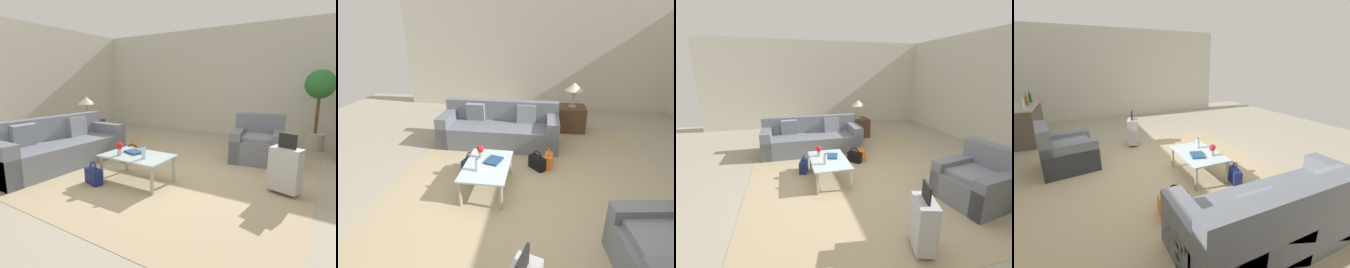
% 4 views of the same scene
% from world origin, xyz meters
% --- Properties ---
extents(ground_plane, '(12.00, 12.00, 0.00)m').
position_xyz_m(ground_plane, '(0.00, 0.00, 0.00)').
color(ground_plane, '#A89E89').
extents(wall_right, '(0.12, 8.00, 3.10)m').
position_xyz_m(wall_right, '(5.06, 0.00, 1.55)').
color(wall_right, beige).
rests_on(wall_right, ground).
extents(area_rug, '(5.20, 4.40, 0.01)m').
position_xyz_m(area_rug, '(-0.60, 0.20, 0.00)').
color(area_rug, tan).
rests_on(area_rug, ground).
extents(couch, '(0.96, 2.47, 0.88)m').
position_xyz_m(couch, '(-2.20, -0.60, 0.30)').
color(couch, slate).
rests_on(couch, ground).
extents(armchair, '(1.09, 1.07, 0.90)m').
position_xyz_m(armchair, '(0.89, 1.67, 0.30)').
color(armchair, slate).
rests_on(armchair, ground).
extents(coffee_table, '(1.05, 0.68, 0.43)m').
position_xyz_m(coffee_table, '(-0.40, -0.50, 0.37)').
color(coffee_table, silver).
rests_on(coffee_table, ground).
extents(water_bottle, '(0.06, 0.06, 0.20)m').
position_xyz_m(water_bottle, '(-0.20, -0.60, 0.52)').
color(water_bottle, silver).
rests_on(water_bottle, coffee_table).
extents(coffee_table_book, '(0.33, 0.29, 0.03)m').
position_xyz_m(coffee_table_book, '(-0.52, -0.42, 0.44)').
color(coffee_table_book, navy).
rests_on(coffee_table_book, coffee_table).
extents(flower_vase, '(0.11, 0.11, 0.21)m').
position_xyz_m(flower_vase, '(-0.62, -0.65, 0.55)').
color(flower_vase, '#B2B7BC').
rests_on(flower_vase, coffee_table).
extents(bar_console, '(1.71, 0.62, 0.91)m').
position_xyz_m(bar_console, '(3.10, 2.60, 0.47)').
color(bar_console, brown).
rests_on(bar_console, ground).
extents(wine_glass_leftmost, '(0.08, 0.08, 0.15)m').
position_xyz_m(wine_glass_leftmost, '(2.52, 2.63, 1.02)').
color(wine_glass_leftmost, silver).
rests_on(wine_glass_leftmost, bar_console).
extents(wine_glass_left_of_centre, '(0.08, 0.08, 0.15)m').
position_xyz_m(wine_glass_left_of_centre, '(3.68, 2.63, 1.02)').
color(wine_glass_left_of_centre, silver).
rests_on(wine_glass_left_of_centre, bar_console).
extents(wine_bottle_clear, '(0.07, 0.07, 0.30)m').
position_xyz_m(wine_bottle_clear, '(2.58, 2.48, 1.03)').
color(wine_bottle_clear, silver).
rests_on(wine_bottle_clear, bar_console).
extents(wine_bottle_amber, '(0.07, 0.07, 0.30)m').
position_xyz_m(wine_bottle_amber, '(3.10, 2.48, 1.03)').
color(wine_bottle_amber, brown).
rests_on(wine_bottle_amber, bar_console).
extents(wine_bottle_green, '(0.07, 0.07, 0.30)m').
position_xyz_m(wine_bottle_green, '(3.61, 2.48, 1.03)').
color(wine_bottle_green, '#194C23').
rests_on(wine_bottle_green, bar_console).
extents(suitcase_silver, '(0.45, 0.32, 0.85)m').
position_xyz_m(suitcase_silver, '(1.60, 0.20, 0.36)').
color(suitcase_silver, '#B7B7BC').
rests_on(suitcase_silver, ground).
extents(handbag_black, '(0.33, 0.32, 0.36)m').
position_xyz_m(handbag_black, '(-1.13, 0.24, 0.13)').
color(handbag_black, black).
rests_on(handbag_black, ground).
extents(handbag_navy, '(0.35, 0.22, 0.36)m').
position_xyz_m(handbag_navy, '(-0.90, -0.93, 0.13)').
color(handbag_navy, navy).
rests_on(handbag_navy, ground).
extents(handbag_orange, '(0.33, 0.17, 0.36)m').
position_xyz_m(handbag_orange, '(-1.24, 0.44, 0.13)').
color(handbag_orange, orange).
rests_on(handbag_orange, ground).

